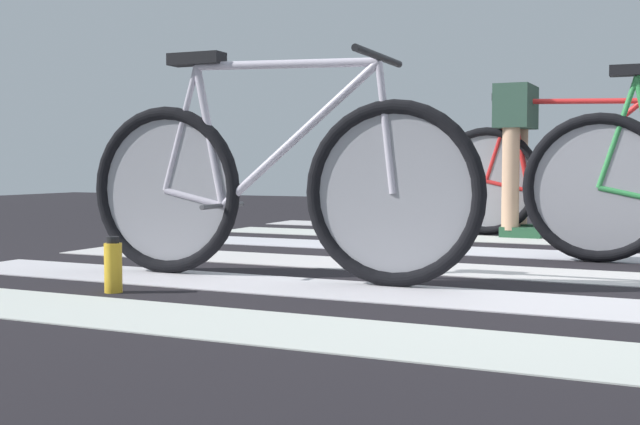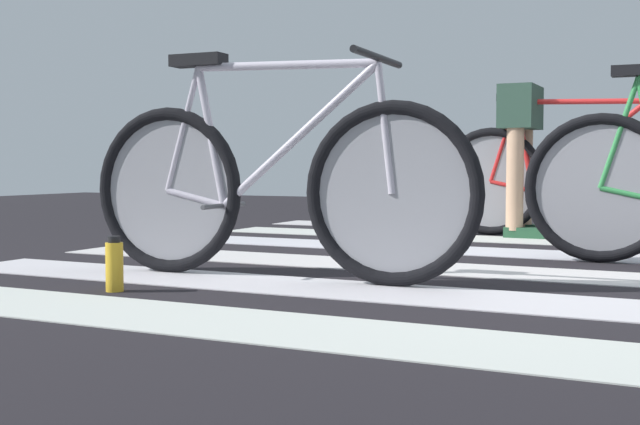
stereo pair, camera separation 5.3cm
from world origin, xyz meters
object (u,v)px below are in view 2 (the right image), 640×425
bicycle_1_of_4 (272,185)px  water_bottle (114,265)px  bicycle_3_of_4 (569,178)px  cyclist_3_of_4 (521,139)px

bicycle_1_of_4 → water_bottle: bearing=-126.8°
bicycle_1_of_4 → water_bottle: bicycle_1_of_4 is taller
bicycle_3_of_4 → bicycle_1_of_4: bearing=-107.9°
cyclist_3_of_4 → water_bottle: bearing=-106.0°
bicycle_3_of_4 → water_bottle: 3.23m
bicycle_1_of_4 → bicycle_3_of_4: (0.80, 2.47, 0.00)m
bicycle_1_of_4 → cyclist_3_of_4: size_ratio=1.77×
bicycle_1_of_4 → bicycle_3_of_4: same height
cyclist_3_of_4 → water_bottle: size_ratio=4.77×
bicycle_1_of_4 → bicycle_3_of_4: size_ratio=1.00×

